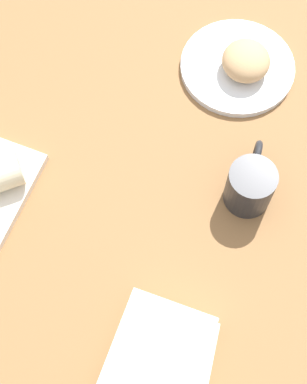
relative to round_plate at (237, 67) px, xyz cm
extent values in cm
cube|color=olive|center=(31.44, -24.80, -2.70)|extent=(110.00, 90.00, 4.00)
cylinder|color=white|center=(0.00, 0.00, 0.00)|extent=(22.07, 22.07, 1.40)
ellipsoid|color=tan|center=(0.84, 1.31, 3.38)|extent=(10.39, 9.96, 5.36)
cube|color=silver|center=(58.88, -6.43, 0.56)|extent=(19.99, 16.40, 2.51)
cube|color=silver|center=(58.61, -7.59, 3.45)|extent=(22.60, 17.66, 3.29)
cylinder|color=#262628|center=(26.91, 4.16, 3.73)|extent=(8.18, 8.18, 8.85)
cylinder|color=#A9653D|center=(26.91, 4.16, 7.55)|extent=(6.71, 6.71, 0.40)
torus|color=#262628|center=(21.38, 4.71, 3.73)|extent=(6.60, 1.85, 6.51)
camera|label=1|loc=(69.67, -5.89, 94.33)|focal=54.93mm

